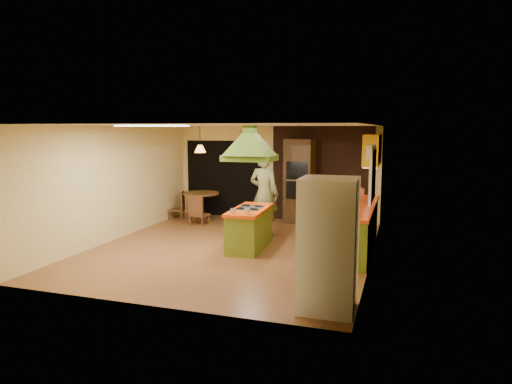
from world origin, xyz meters
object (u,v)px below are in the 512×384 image
(wall_oven, at_px, (299,181))
(canister_large, at_px, (361,194))
(kitchen_island, at_px, (250,228))
(dining_table, at_px, (201,200))
(man, at_px, (264,194))
(refrigerator, at_px, (328,245))

(wall_oven, relative_size, canister_large, 10.56)
(canister_large, bearing_deg, kitchen_island, -145.50)
(wall_oven, xyz_separation_m, dining_table, (-2.62, -0.38, -0.58))
(wall_oven, bearing_deg, dining_table, -167.80)
(man, bearing_deg, wall_oven, -95.32)
(kitchen_island, xyz_separation_m, man, (-0.05, 1.16, 0.54))
(kitchen_island, relative_size, canister_large, 8.09)
(wall_oven, bearing_deg, kitchen_island, -94.27)
(kitchen_island, bearing_deg, canister_large, 31.34)
(wall_oven, distance_m, canister_large, 2.18)
(wall_oven, height_order, canister_large, wall_oven)
(refrigerator, height_order, canister_large, refrigerator)
(refrigerator, distance_m, wall_oven, 5.82)
(man, distance_m, canister_large, 2.15)
(dining_table, bearing_deg, kitchen_island, -47.67)
(man, xyz_separation_m, canister_large, (2.13, 0.27, 0.06))
(kitchen_island, height_order, dining_table, kitchen_island)
(man, bearing_deg, dining_table, -20.42)
(man, relative_size, dining_table, 1.99)
(man, relative_size, refrigerator, 1.07)
(kitchen_island, bearing_deg, refrigerator, -56.74)
(canister_large, bearing_deg, man, -172.85)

